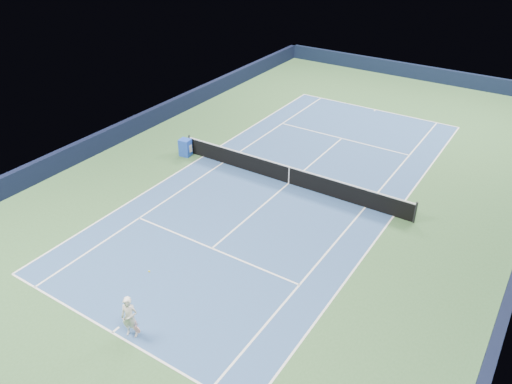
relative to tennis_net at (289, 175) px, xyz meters
The scene contains 18 objects.
ground 0.50m from the tennis_net, ahead, with size 40.00×40.00×0.00m, color #335930.
wall_far 19.83m from the tennis_net, 90.00° to the left, with size 22.00×0.35×1.10m, color black.
wall_left 10.83m from the tennis_net, behind, with size 0.35×40.00×1.10m, color black.
court_surface 0.50m from the tennis_net, ahead, with size 10.97×23.77×0.01m, color #2C4C7E.
baseline_far 11.90m from the tennis_net, 90.00° to the left, with size 10.97×0.08×0.00m, color white.
baseline_near 11.90m from the tennis_net, 90.00° to the right, with size 10.97×0.08×0.00m, color white.
sideline_doubles_right 5.51m from the tennis_net, ahead, with size 0.08×23.77×0.00m, color white.
sideline_doubles_left 5.51m from the tennis_net, behind, with size 0.08×23.77×0.00m, color white.
sideline_singles_right 4.14m from the tennis_net, ahead, with size 0.08×23.77×0.00m, color white.
sideline_singles_left 4.14m from the tennis_net, behind, with size 0.08×23.77×0.00m, color white.
service_line_far 6.42m from the tennis_net, 90.00° to the left, with size 8.23×0.08×0.00m, color white.
service_line_near 6.42m from the tennis_net, 90.00° to the right, with size 8.23×0.08×0.00m, color white.
center_service_line 0.50m from the tennis_net, ahead, with size 0.08×12.80×0.00m, color white.
center_mark_far 11.75m from the tennis_net, 90.00° to the left, with size 0.08×0.30×0.00m, color white.
center_mark_near 11.75m from the tennis_net, 90.00° to the right, with size 0.08×0.30×0.00m, color white.
tennis_net is the anchor object (origin of this frame).
sponsor_cube 6.41m from the tennis_net, behind, with size 0.66×0.62×0.97m.
tennis_player 11.59m from the tennis_net, 86.87° to the right, with size 0.80×1.31×2.08m.
Camera 1 is at (10.47, -19.21, 12.63)m, focal length 35.00 mm.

